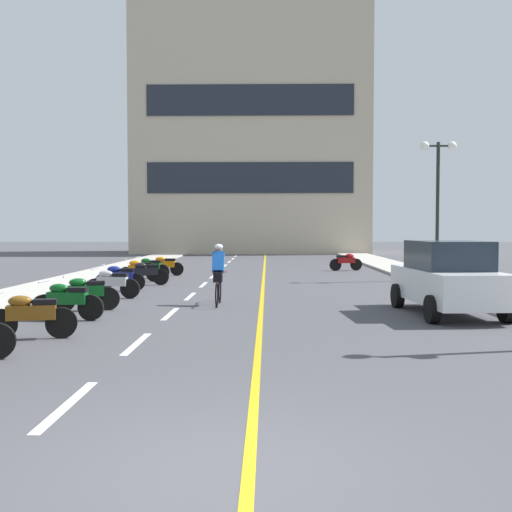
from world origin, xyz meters
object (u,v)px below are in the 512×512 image
Objects in this scene: motorcycle_11 at (346,261)px; motorcycle_10 at (164,265)px; motorcycle_5 at (112,283)px; motorcycle_7 at (146,273)px; motorcycle_8 at (140,270)px; motorcycle_6 at (119,277)px; cyclist_rider at (218,273)px; parked_car_near at (448,278)px; street_lamp_mid at (438,179)px; motorcycle_9 at (150,267)px; motorcycle_2 at (31,315)px; motorcycle_4 at (85,293)px; motorcycle_3 at (67,300)px.

motorcycle_10 is at bearing -157.95° from motorcycle_11.
motorcycle_7 is at bearing 87.71° from motorcycle_5.
motorcycle_10 is (0.46, 3.23, 0.00)m from motorcycle_8.
cyclist_rider is (3.65, -3.76, 0.41)m from motorcycle_6.
motorcycle_8 is 1.02× the size of motorcycle_11.
parked_car_near reaches higher than motorcycle_5.
street_lamp_mid is 12.44m from motorcycle_9.
parked_car_near is 2.54× the size of motorcycle_7.
parked_car_near is 10.99m from motorcycle_6.
street_lamp_mid is 3.23× the size of motorcycle_10.
motorcycle_5 is at bearing -88.06° from motorcycle_9.
motorcycle_2 is 6.31m from cyclist_rider.
motorcycle_5 is at bearing 154.89° from cyclist_rider.
motorcycle_10 is 1.02× the size of motorcycle_11.
parked_car_near is 11.88m from motorcycle_7.
motorcycle_2 is at bearing -87.95° from motorcycle_4.
motorcycle_2 is 14.54m from motorcycle_9.
motorcycle_8 is at bearing 109.65° from motorcycle_7.
motorcycle_9 is 1.01× the size of motorcycle_11.
cyclist_rider is (3.32, 1.33, 0.41)m from motorcycle_4.
motorcycle_2 is at bearing -87.55° from motorcycle_8.
motorcycle_2 is at bearing -158.09° from parked_car_near.
motorcycle_8 is 8.30m from cyclist_rider.
parked_car_near reaches higher than cyclist_rider.
motorcycle_10 is 0.96× the size of cyclist_rider.
street_lamp_mid reaches higher than cyclist_rider.
motorcycle_6 and motorcycle_10 have the same top height.
motorcycle_6 is 1.01× the size of motorcycle_9.
motorcycle_8 is (-0.36, 5.83, 0.00)m from motorcycle_5.
motorcycle_6 is at bearing 93.00° from motorcycle_2.
motorcycle_11 is 15.08m from cyclist_rider.
motorcycle_9 is (-0.26, 7.52, 0.00)m from motorcycle_5.
motorcycle_4 is at bearing 92.05° from motorcycle_2.
parked_car_near is at bearing -103.71° from street_lamp_mid.
motorcycle_10 is (-9.06, 12.47, -0.44)m from parked_car_near.
motorcycle_10 is (0.01, 13.61, 0.00)m from motorcycle_3.
motorcycle_5 is 7.53m from motorcycle_9.
parked_car_near is 2.53× the size of motorcycle_8.
cyclist_rider is (3.17, 5.44, 0.41)m from motorcycle_2.
motorcycle_7 is 4.72m from motorcycle_10.
street_lamp_mid is at bearing 39.43° from motorcycle_4.
street_lamp_mid reaches higher than motorcycle_9.
motorcycle_4 is 2.91m from motorcycle_5.
motorcycle_11 is (8.93, 5.01, 0.00)m from motorcycle_9.
parked_car_near is 9.68m from motorcycle_2.
street_lamp_mid is 1.28× the size of parked_car_near.
street_lamp_mid is 3.28× the size of motorcycle_2.
motorcycle_11 is at bearing 63.31° from motorcycle_3.
motorcycle_7 is (-11.43, -2.26, -3.63)m from street_lamp_mid.
motorcycle_8 is at bearing 92.45° from motorcycle_2.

